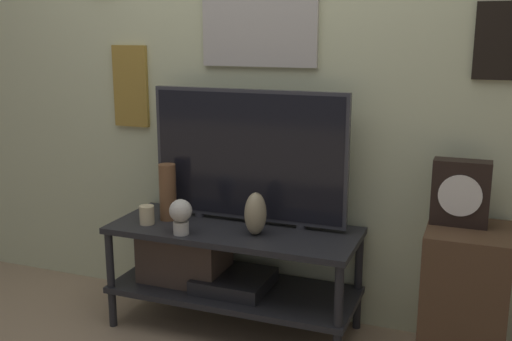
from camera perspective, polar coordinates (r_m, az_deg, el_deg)
wall_back at (r=3.11m, az=-0.03°, el=10.63°), size 6.40×0.08×2.70m
media_console at (r=3.10m, az=-3.88°, el=-8.73°), size 1.24×0.49×0.54m
television at (r=2.98m, az=-0.73°, el=1.42°), size 1.01×0.05×0.68m
vase_urn_stoneware at (r=2.86m, az=-0.05°, el=-4.13°), size 0.10×0.12×0.21m
vase_tall_ceramic at (r=3.11m, az=-8.40°, el=-2.05°), size 0.09×0.09×0.29m
candle_jar at (r=3.08m, az=-10.35°, el=-4.19°), size 0.08×0.08×0.09m
decorative_bust at (r=2.89m, az=-7.18°, el=-4.16°), size 0.11×0.11×0.17m
side_table at (r=2.90m, az=19.17°, el=-11.37°), size 0.36×0.39×0.65m
mantel_clock at (r=2.79m, az=18.90°, el=-2.02°), size 0.25×0.11×0.29m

